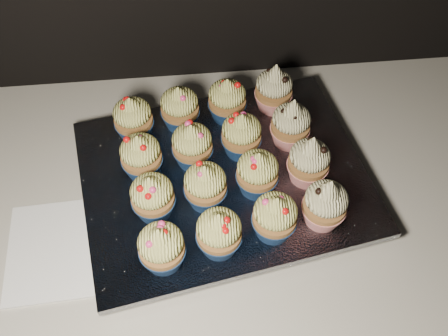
{
  "coord_description": "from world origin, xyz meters",
  "views": [
    {
      "loc": [
        0.06,
        1.29,
        1.56
      ],
      "look_at": [
        0.11,
        1.73,
        0.95
      ],
      "focal_mm": 40.0,
      "sensor_mm": 36.0,
      "label": 1
    }
  ],
  "objects": [
    {
      "name": "cupcake_6",
      "position": [
        0.15,
        1.7,
        0.97
      ],
      "size": [
        0.06,
        0.06,
        0.08
      ],
      "color": "navy",
      "rests_on": "foil_lining"
    },
    {
      "name": "cupcake_10",
      "position": [
        0.14,
        1.78,
        0.97
      ],
      "size": [
        0.06,
        0.06,
        0.08
      ],
      "color": "navy",
      "rests_on": "foil_lining"
    },
    {
      "name": "cupcake_11",
      "position": [
        0.22,
        1.79,
        0.97
      ],
      "size": [
        0.06,
        0.06,
        0.1
      ],
      "color": "red",
      "rests_on": "foil_lining"
    },
    {
      "name": "cupcake_5",
      "position": [
        0.08,
        1.69,
        0.97
      ],
      "size": [
        0.06,
        0.06,
        0.08
      ],
      "color": "navy",
      "rests_on": "foil_lining"
    },
    {
      "name": "cabinet",
      "position": [
        0.0,
        1.7,
        0.43
      ],
      "size": [
        2.4,
        0.6,
        0.86
      ],
      "primitive_type": "cube",
      "color": "black",
      "rests_on": "ground"
    },
    {
      "name": "napkin",
      "position": [
        -0.14,
        1.65,
        0.9
      ],
      "size": [
        0.17,
        0.17,
        0.0
      ],
      "primitive_type": "cube",
      "rotation": [
        0.0,
        0.0,
        0.05
      ],
      "color": "white",
      "rests_on": "worktop"
    },
    {
      "name": "cupcake_0",
      "position": [
        0.01,
        1.6,
        0.97
      ],
      "size": [
        0.06,
        0.06,
        0.08
      ],
      "color": "navy",
      "rests_on": "foil_lining"
    },
    {
      "name": "cupcake_15",
      "position": [
        0.2,
        1.87,
        0.97
      ],
      "size": [
        0.06,
        0.06,
        0.1
      ],
      "color": "red",
      "rests_on": "foil_lining"
    },
    {
      "name": "cupcake_4",
      "position": [
        0.0,
        1.68,
        0.97
      ],
      "size": [
        0.06,
        0.06,
        0.08
      ],
      "color": "navy",
      "rests_on": "foil_lining"
    },
    {
      "name": "cupcake_14",
      "position": [
        0.12,
        1.86,
        0.97
      ],
      "size": [
        0.06,
        0.06,
        0.08
      ],
      "color": "navy",
      "rests_on": "foil_lining"
    },
    {
      "name": "cupcake_3",
      "position": [
        0.24,
        1.64,
        0.97
      ],
      "size": [
        0.06,
        0.06,
        0.1
      ],
      "color": "red",
      "rests_on": "foil_lining"
    },
    {
      "name": "cupcake_12",
      "position": [
        -0.03,
        1.83,
        0.97
      ],
      "size": [
        0.06,
        0.06,
        0.08
      ],
      "color": "navy",
      "rests_on": "foil_lining"
    },
    {
      "name": "cupcake_1",
      "position": [
        0.09,
        1.61,
        0.97
      ],
      "size": [
        0.06,
        0.06,
        0.08
      ],
      "color": "navy",
      "rests_on": "foil_lining"
    },
    {
      "name": "cupcake_9",
      "position": [
        0.06,
        1.77,
        0.97
      ],
      "size": [
        0.06,
        0.06,
        0.08
      ],
      "color": "navy",
      "rests_on": "foil_lining"
    },
    {
      "name": "baking_tray",
      "position": [
        0.11,
        1.73,
        0.91
      ],
      "size": [
        0.44,
        0.37,
        0.02
      ],
      "primitive_type": "cube",
      "rotation": [
        0.0,
        0.0,
        0.17
      ],
      "color": "black",
      "rests_on": "worktop"
    },
    {
      "name": "cupcake_7",
      "position": [
        0.23,
        1.72,
        0.97
      ],
      "size": [
        0.06,
        0.06,
        0.1
      ],
      "color": "red",
      "rests_on": "foil_lining"
    },
    {
      "name": "cupcake_8",
      "position": [
        -0.02,
        1.75,
        0.97
      ],
      "size": [
        0.06,
        0.06,
        0.08
      ],
      "color": "navy",
      "rests_on": "foil_lining"
    },
    {
      "name": "foil_lining",
      "position": [
        0.11,
        1.73,
        0.93
      ],
      "size": [
        0.48,
        0.41,
        0.01
      ],
      "primitive_type": "cube",
      "rotation": [
        0.0,
        0.0,
        0.17
      ],
      "color": "silver",
      "rests_on": "baking_tray"
    },
    {
      "name": "cupcake_2",
      "position": [
        0.17,
        1.63,
        0.97
      ],
      "size": [
        0.06,
        0.06,
        0.08
      ],
      "color": "navy",
      "rests_on": "foil_lining"
    },
    {
      "name": "worktop",
      "position": [
        0.0,
        1.7,
        0.88
      ],
      "size": [
        2.44,
        0.64,
        0.04
      ],
      "primitive_type": "cube",
      "color": "beige",
      "rests_on": "cabinet"
    },
    {
      "name": "cupcake_13",
      "position": [
        0.05,
        1.84,
        0.97
      ],
      "size": [
        0.06,
        0.06,
        0.08
      ],
      "color": "navy",
      "rests_on": "foil_lining"
    }
  ]
}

